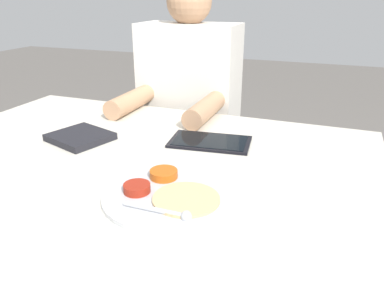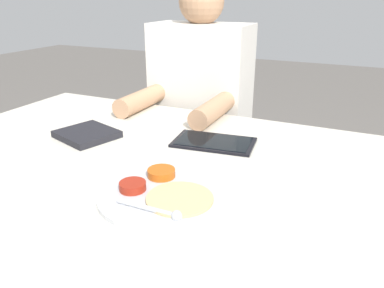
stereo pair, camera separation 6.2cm
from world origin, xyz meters
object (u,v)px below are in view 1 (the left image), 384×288
Objects in this scene: red_notebook at (80,137)px; person_diner at (189,136)px; thali_tray at (167,194)px; tablet_device at (210,142)px.

red_notebook is 0.58m from person_diner.
red_notebook is (-0.38, 0.21, 0.00)m from thali_tray.
thali_tray reaches higher than red_notebook.
thali_tray is 0.44m from red_notebook.
person_diner is (-0.24, 0.75, -0.17)m from thali_tray.
tablet_device is (-0.01, 0.33, -0.00)m from thali_tray.
person_diner is (0.14, 0.54, -0.17)m from red_notebook.
red_notebook is 0.81× the size of tablet_device.
person_diner reaches higher than thali_tray.
person_diner is (-0.23, 0.43, -0.17)m from tablet_device.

